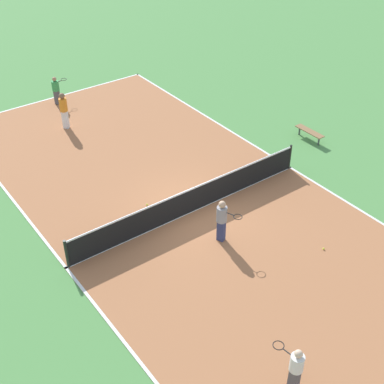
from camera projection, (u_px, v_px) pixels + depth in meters
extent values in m
plane|color=#518E47|center=(192.00, 212.00, 19.82)|extent=(80.00, 80.00, 0.00)
cube|color=#AD6B42|center=(192.00, 212.00, 19.81)|extent=(10.27, 24.30, 0.02)
cube|color=white|center=(290.00, 167.00, 22.27)|extent=(0.10, 24.30, 0.00)
cube|color=white|center=(66.00, 268.00, 17.34)|extent=(0.10, 24.30, 0.00)
cube|color=white|center=(54.00, 97.00, 27.75)|extent=(10.27, 0.10, 0.00)
cube|color=white|center=(192.00, 211.00, 19.80)|extent=(10.27, 0.10, 0.00)
cylinder|color=black|center=(290.00, 157.00, 21.90)|extent=(0.10, 0.10, 1.10)
cylinder|color=black|center=(67.00, 254.00, 17.07)|extent=(0.10, 0.10, 1.10)
cube|color=black|center=(192.00, 200.00, 19.50)|extent=(9.97, 0.03, 1.05)
cube|color=white|center=(192.00, 189.00, 19.21)|extent=(9.97, 0.04, 0.06)
cube|color=olive|center=(310.00, 131.00, 23.95)|extent=(0.36, 1.48, 0.04)
cylinder|color=#4C4C51|center=(300.00, 131.00, 24.47)|extent=(0.08, 0.08, 0.41)
cylinder|color=#4C4C51|center=(319.00, 141.00, 23.70)|extent=(0.08, 0.08, 0.41)
cube|color=navy|center=(221.00, 230.00, 18.26)|extent=(0.28, 0.31, 0.82)
cylinder|color=gray|center=(222.00, 214.00, 17.85)|extent=(0.46, 0.46, 0.57)
sphere|color=tan|center=(222.00, 204.00, 17.62)|extent=(0.25, 0.25, 0.25)
cylinder|color=#262626|center=(230.00, 214.00, 17.63)|extent=(0.13, 0.27, 0.03)
torus|color=black|center=(238.00, 217.00, 17.51)|extent=(0.39, 0.39, 0.02)
cube|color=#4C4C51|center=(57.00, 97.00, 26.97)|extent=(0.30, 0.27, 0.71)
cylinder|color=green|center=(55.00, 86.00, 26.61)|extent=(0.46, 0.46, 0.50)
sphere|color=#A87A56|center=(54.00, 79.00, 26.41)|extent=(0.21, 0.21, 0.21)
cylinder|color=#262626|center=(60.00, 81.00, 26.76)|extent=(0.27, 0.12, 0.03)
torus|color=black|center=(64.00, 79.00, 26.95)|extent=(0.39, 0.39, 0.02)
cube|color=#4C4C51|center=(294.00, 378.00, 13.54)|extent=(0.23, 0.27, 0.71)
cylinder|color=silver|center=(297.00, 363.00, 13.19)|extent=(0.40, 0.40, 0.50)
sphere|color=beige|center=(299.00, 354.00, 12.98)|extent=(0.21, 0.21, 0.21)
cylinder|color=#262626|center=(287.00, 352.00, 13.31)|extent=(0.06, 0.28, 0.03)
torus|color=black|center=(278.00, 345.00, 13.47)|extent=(0.34, 0.34, 0.02)
cube|color=white|center=(65.00, 119.00, 24.81)|extent=(0.31, 0.32, 0.88)
cylinder|color=orange|center=(63.00, 105.00, 24.38)|extent=(0.51, 0.51, 0.62)
sphere|color=brown|center=(62.00, 96.00, 24.12)|extent=(0.26, 0.26, 0.26)
sphere|color=#CCE033|center=(147.00, 205.00, 20.08)|extent=(0.07, 0.07, 0.07)
sphere|color=#CCE033|center=(324.00, 249.00, 18.05)|extent=(0.07, 0.07, 0.07)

